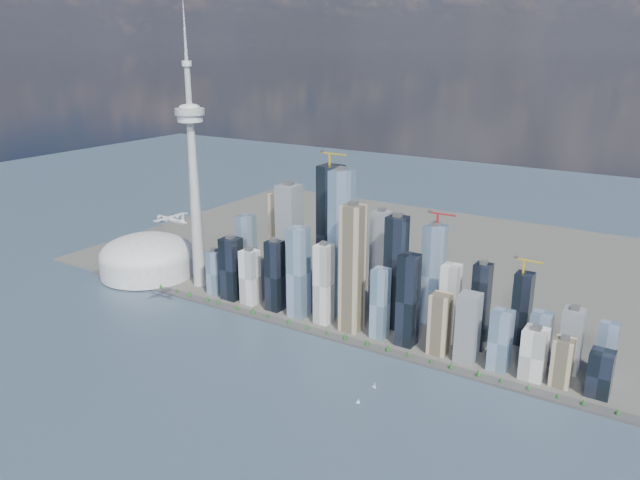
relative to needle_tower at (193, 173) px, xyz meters
The scene contains 10 objects.
ground 491.65m from the needle_tower, 45.94° to the right, with size 4000.00×4000.00×0.00m, color #2D424F.
seawall 385.07m from the needle_tower, 11.31° to the right, with size 1100.00×22.00×4.00m, color #383838.
land 544.99m from the needle_tower, 52.43° to the left, with size 1400.00×900.00×3.00m, color #4C4C47.
shoreline_trees 380.99m from the needle_tower, 11.31° to the right, with size 960.53×7.20×8.80m.
skyscraper_cluster 389.05m from the needle_tower, ahead, with size 736.00×142.00×287.44m.
needle_tower is the anchor object (origin of this frame).
dome_stadium 241.40m from the needle_tower, behind, with size 200.00×200.00×86.00m.
airplane 223.26m from the needle_tower, 56.62° to the right, with size 70.81×62.58×17.27m.
sailboat_west 583.40m from the needle_tower, 23.71° to the right, with size 5.81×3.03×8.11m.
sailboat_east 567.64m from the needle_tower, 18.80° to the right, with size 7.39×4.11×10.40m.
Camera 1 is at (547.72, -575.70, 475.16)m, focal length 35.00 mm.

